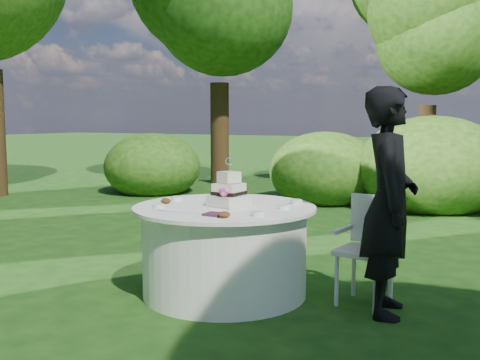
% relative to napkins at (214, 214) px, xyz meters
% --- Properties ---
extents(ground, '(80.00, 80.00, 0.00)m').
position_rel_napkins_xyz_m(ground, '(-0.16, 0.44, -0.78)').
color(ground, '#133A0F').
rests_on(ground, ground).
extents(napkins, '(0.14, 0.14, 0.02)m').
position_rel_napkins_xyz_m(napkins, '(0.00, 0.00, 0.00)').
color(napkins, '#4D213B').
rests_on(napkins, table).
extents(feather_plume, '(0.48, 0.07, 0.01)m').
position_rel_napkins_xyz_m(feather_plume, '(-0.31, 0.01, -0.00)').
color(feather_plume, white).
rests_on(feather_plume, table).
extents(guest, '(0.55, 0.72, 1.75)m').
position_rel_napkins_xyz_m(guest, '(1.20, 0.61, 0.10)').
color(guest, black).
rests_on(guest, ground).
extents(table, '(1.56, 1.56, 0.77)m').
position_rel_napkins_xyz_m(table, '(-0.16, 0.44, -0.39)').
color(table, white).
rests_on(table, ground).
extents(cake, '(0.35, 0.35, 0.42)m').
position_rel_napkins_xyz_m(cake, '(-0.11, 0.44, 0.10)').
color(cake, silver).
rests_on(cake, table).
extents(chair, '(0.47, 0.46, 0.88)m').
position_rel_napkins_xyz_m(chair, '(1.00, 0.80, -0.26)').
color(chair, silver).
rests_on(chair, ground).
extents(votives, '(1.14, 0.98, 0.04)m').
position_rel_napkins_xyz_m(votives, '(-0.11, 0.49, 0.01)').
color(votives, white).
rests_on(votives, table).
extents(petal_cups, '(0.89, 0.46, 0.05)m').
position_rel_napkins_xyz_m(petal_cups, '(-0.28, 0.13, 0.02)').
color(petal_cups, '#562D16').
rests_on(petal_cups, table).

